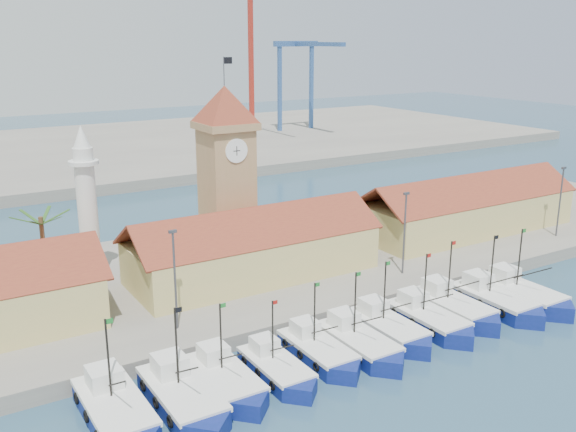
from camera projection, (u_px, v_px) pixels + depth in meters
ground at (370, 365)px, 53.02m from camera, size 400.00×400.00×0.00m
quay at (237, 270)px, 72.51m from camera, size 140.00×32.00×1.50m
terminal at (61, 154)px, 143.03m from camera, size 240.00×80.00×2.00m
boat_0 at (116, 413)px, 44.84m from camera, size 3.88×10.63×8.04m
boat_1 at (184, 399)px, 46.52m from camera, size 3.91×10.71×8.11m
boat_2 at (227, 382)px, 49.04m from camera, size 3.52×9.64×7.29m
boat_3 at (278, 371)px, 50.83m from camera, size 3.25×8.89×6.73m
boat_4 at (320, 353)px, 53.62m from camera, size 3.41×9.34×7.07m
boat_5 at (360, 345)px, 54.92m from camera, size 3.62×9.91×7.50m
boat_6 at (390, 330)px, 57.69m from camera, size 3.58×9.80×7.42m
boat_7 at (430, 321)px, 59.49m from camera, size 3.62×9.92×7.51m
boat_8 at (454, 309)px, 62.07m from camera, size 3.79×10.38×7.85m
boat_9 at (497, 302)px, 63.58m from camera, size 3.83×10.49×7.94m
boat_10 at (524, 296)px, 65.13m from camera, size 3.92×10.73×8.12m
hall_center at (253, 253)px, 68.36m from camera, size 27.04×10.13×7.61m
hall_right at (467, 212)px, 84.48m from camera, size 31.20×10.13×7.61m
clock_tower at (227, 170)px, 71.13m from camera, size 5.80×5.80×22.70m
minaret at (87, 203)px, 65.82m from camera, size 3.00×3.00×16.30m
palm_tree at (44, 249)px, 62.60m from camera, size 5.60×5.03×8.39m
lamp_posts at (298, 251)px, 61.37m from camera, size 80.70×0.25×9.03m
crane_red_right at (254, 37)px, 153.96m from camera, size 1.00×34.12×43.34m
gantry at (303, 62)px, 166.38m from camera, size 13.00×22.00×23.20m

